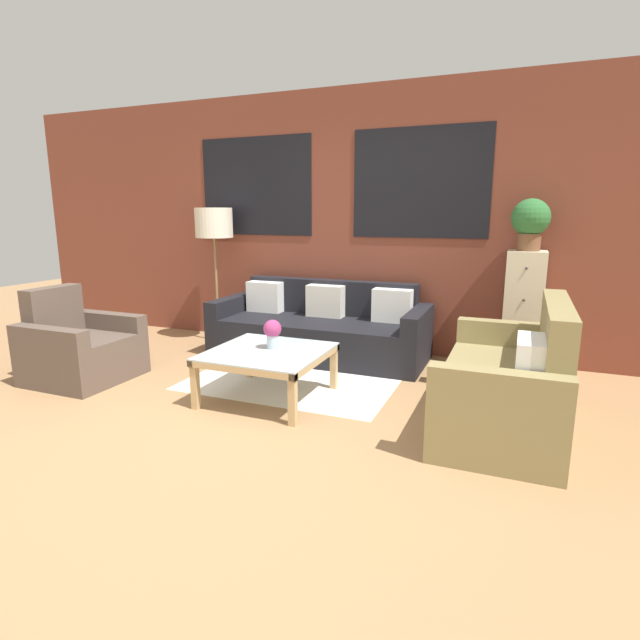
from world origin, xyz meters
name	(u,v)px	position (x,y,z in m)	size (l,w,h in m)	color
ground_plane	(215,424)	(0.00, 0.00, 0.00)	(16.00, 16.00, 0.00)	#9E754C
wall_back_brick	(334,222)	(0.00, 2.44, 1.41)	(8.40, 0.09, 2.80)	brown
rug	(298,376)	(0.12, 1.21, 0.00)	(1.85, 1.50, 0.00)	silver
couch_dark	(320,330)	(0.04, 1.95, 0.28)	(2.26, 0.88, 0.78)	black
settee_vintage	(509,385)	(1.96, 0.76, 0.31)	(0.80, 1.56, 0.92)	olive
armchair_corner	(80,350)	(-1.72, 0.41, 0.28)	(0.80, 0.82, 0.84)	brown
coffee_table	(268,357)	(0.12, 0.62, 0.35)	(0.91, 0.91, 0.41)	silver
floor_lamp	(214,227)	(-1.32, 2.06, 1.35)	(0.42, 0.42, 1.56)	olive
drawer_cabinet	(522,312)	(2.02, 2.19, 0.58)	(0.35, 0.36, 1.16)	beige
potted_plant	(530,221)	(2.02, 2.19, 1.43)	(0.34, 0.34, 0.47)	brown
flower_vase	(272,332)	(0.13, 0.69, 0.55)	(0.15, 0.15, 0.24)	#ADBCC6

